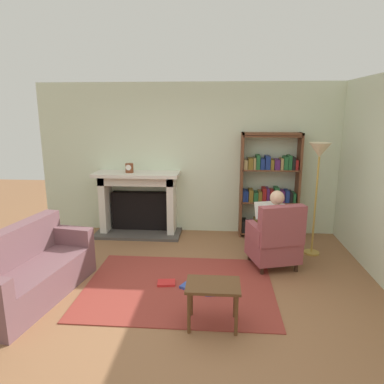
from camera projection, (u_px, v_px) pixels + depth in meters
ground at (176, 299)px, 4.24m from camera, size 14.00×14.00×0.00m
back_wall at (192, 159)px, 6.40m from camera, size 5.60×0.10×2.70m
side_wall_right at (373, 174)px, 4.94m from camera, size 0.10×5.20×2.70m
area_rug at (179, 287)px, 4.53m from camera, size 2.40×1.80×0.01m
fireplace at (139, 201)px, 6.40m from camera, size 1.54×0.64×1.15m
mantel_clock at (129, 168)px, 6.17m from camera, size 0.14×0.14×0.16m
bookshelf at (269, 188)px, 6.20m from camera, size 1.02×0.32×1.85m
armchair_reading at (275, 240)px, 4.99m from camera, size 0.79×0.77×0.97m
seated_reader at (272, 224)px, 5.05m from camera, size 0.46×0.59×1.14m
sofa_floral at (29, 272)px, 4.23m from camera, size 0.99×1.79×0.85m
side_table at (213, 291)px, 3.64m from camera, size 0.56×0.39×0.48m
scattered_books at (194, 287)px, 4.48m from camera, size 0.85×0.39×0.03m
floor_lamp at (319, 160)px, 5.25m from camera, size 0.32×0.32×1.75m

